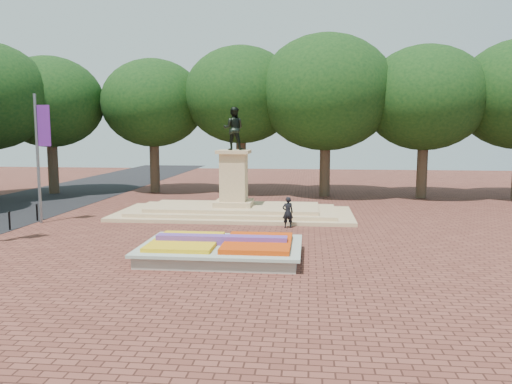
{
  "coord_description": "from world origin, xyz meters",
  "views": [
    {
      "loc": [
        4.39,
        -21.11,
        5.02
      ],
      "look_at": [
        1.98,
        1.75,
        2.2
      ],
      "focal_mm": 35.0,
      "sensor_mm": 36.0,
      "label": 1
    }
  ],
  "objects": [
    {
      "name": "flower_bed",
      "position": [
        1.03,
        -2.0,
        0.38
      ],
      "size": [
        6.3,
        4.3,
        0.91
      ],
      "color": "gray",
      "rests_on": "ground"
    },
    {
      "name": "tree_row_back",
      "position": [
        2.33,
        18.0,
        6.67
      ],
      "size": [
        44.8,
        8.8,
        10.43
      ],
      "color": "#392B1F",
      "rests_on": "ground"
    },
    {
      "name": "ground",
      "position": [
        0.0,
        0.0,
        0.0
      ],
      "size": [
        90.0,
        90.0,
        0.0
      ],
      "primitive_type": "plane",
      "color": "brown",
      "rests_on": "ground"
    },
    {
      "name": "pedestrian",
      "position": [
        3.35,
        4.5,
        0.81
      ],
      "size": [
        0.68,
        0.55,
        1.63
      ],
      "primitive_type": "imported",
      "rotation": [
        0.0,
        0.0,
        3.45
      ],
      "color": "black",
      "rests_on": "ground"
    },
    {
      "name": "monument",
      "position": [
        0.0,
        8.0,
        0.88
      ],
      "size": [
        14.0,
        6.0,
        6.4
      ],
      "color": "tan",
      "rests_on": "ground"
    }
  ]
}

